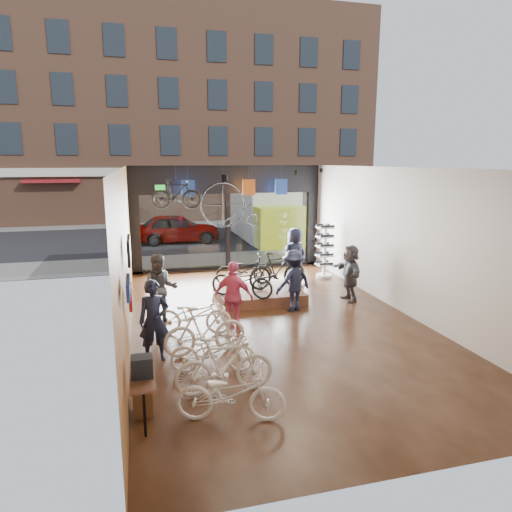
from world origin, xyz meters
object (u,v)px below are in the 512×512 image
object	(u,v)px
display_platform	(259,295)
customer_2	(234,296)
floor_bike_0	(231,394)
customer_3	(293,281)
hung_bike	(176,194)
penny_farthing	(232,206)
floor_bike_4	(193,315)
customer_4	(295,255)
street_car	(177,228)
floor_bike_3	(205,330)
box_truck	(269,214)
customer_1	(161,289)
floor_bike_1	(224,365)
floor_bike_2	(213,351)
sunglasses_rack	(325,251)
display_bike_left	(242,281)
customer_0	(154,321)
display_bike_mid	(278,270)
customer_5	(350,273)
display_bike_right	(244,270)

from	to	relation	value
display_platform	customer_2	xyz separation A→B (m)	(-1.20, -2.24, 0.69)
floor_bike_0	customer_3	world-z (taller)	customer_3
customer_3	hung_bike	world-z (taller)	hung_bike
penny_farthing	floor_bike_4	bearing A→B (deg)	-112.26
display_platform	customer_4	bearing A→B (deg)	44.16
street_car	floor_bike_3	distance (m)	13.58
penny_farthing	box_truck	bearing A→B (deg)	64.44
floor_bike_4	display_platform	xyz separation A→B (m)	(2.17, 2.22, -0.32)
street_car	customer_1	distance (m)	11.56
floor_bike_1	customer_3	world-z (taller)	customer_3
penny_farthing	floor_bike_2	bearing A→B (deg)	-104.91
display_platform	penny_farthing	xyz separation A→B (m)	(-0.25, 2.46, 2.35)
floor_bike_1	penny_farthing	world-z (taller)	penny_farthing
customer_1	customer_2	world-z (taller)	customer_1
customer_4	sunglasses_rack	xyz separation A→B (m)	(1.21, 0.36, 0.02)
street_car	box_truck	distance (m)	4.58
customer_1	customer_2	distance (m)	1.89
display_platform	customer_1	distance (m)	3.21
customer_3	box_truck	bearing A→B (deg)	-122.40
floor_bike_1	sunglasses_rack	xyz separation A→B (m)	(4.85, 7.09, 0.41)
customer_3	display_bike_left	bearing A→B (deg)	-45.14
floor_bike_2	customer_0	size ratio (longest dim) A/B	0.97
floor_bike_2	customer_3	size ratio (longest dim) A/B	0.97
customer_2	display_platform	bearing A→B (deg)	-79.64
display_bike_mid	customer_0	bearing A→B (deg)	124.85
customer_1	customer_3	bearing A→B (deg)	4.37
floor_bike_0	penny_farthing	size ratio (longest dim) A/B	0.92
floor_bike_3	customer_2	bearing A→B (deg)	-43.80
floor_bike_4	customer_2	xyz separation A→B (m)	(0.97, -0.02, 0.37)
display_platform	display_bike_left	world-z (taller)	display_bike_left
street_car	customer_0	world-z (taller)	customer_0
floor_bike_2	sunglasses_rack	world-z (taller)	sunglasses_rack
street_car	customer_1	world-z (taller)	customer_1
customer_1	box_truck	bearing A→B (deg)	63.62
floor_bike_3	display_platform	distance (m)	3.99
box_truck	customer_5	size ratio (longest dim) A/B	4.41
floor_bike_3	display_bike_right	size ratio (longest dim) A/B	1.01
customer_3	display_bike_mid	bearing A→B (deg)	-106.80
floor_bike_1	floor_bike_4	world-z (taller)	floor_bike_1
floor_bike_1	hung_bike	bearing A→B (deg)	-0.30
customer_2	sunglasses_rack	size ratio (longest dim) A/B	0.90
street_car	customer_3	xyz separation A→B (m)	(2.10, -11.37, 0.12)
floor_bike_3	display_bike_left	world-z (taller)	display_bike_left
display_platform	display_bike_right	xyz separation A→B (m)	(-0.28, 0.66, 0.60)
display_platform	display_bike_right	world-z (taller)	display_bike_right
street_car	floor_bike_3	xyz separation A→B (m)	(-0.60, -13.57, -0.19)
customer_3	floor_bike_3	bearing A→B (deg)	19.37
floor_bike_0	customer_5	bearing A→B (deg)	-24.78
floor_bike_1	customer_4	world-z (taller)	customer_4
customer_0	penny_farthing	world-z (taller)	penny_farthing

